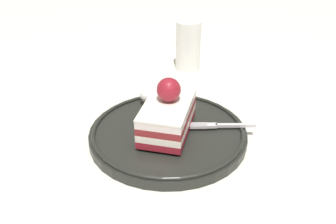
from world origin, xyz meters
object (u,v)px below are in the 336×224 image
(whipped_cream_dollop, at_px, (147,95))
(cake_slice, at_px, (168,114))
(fork, at_px, (221,125))
(dessert_plate, at_px, (168,133))
(drink_glass_near, at_px, (188,48))

(whipped_cream_dollop, bearing_deg, cake_slice, -165.37)
(cake_slice, bearing_deg, fork, -92.25)
(cake_slice, distance_m, fork, 0.09)
(dessert_plate, height_order, cake_slice, cake_slice)
(dessert_plate, distance_m, drink_glass_near, 0.29)
(whipped_cream_dollop, relative_size, fork, 0.31)
(dessert_plate, height_order, drink_glass_near, drink_glass_near)
(fork, bearing_deg, dessert_plate, 85.02)
(dessert_plate, relative_size, cake_slice, 1.83)
(drink_glass_near, bearing_deg, dessert_plate, 163.20)
(cake_slice, bearing_deg, dessert_plate, -16.87)
(cake_slice, relative_size, drink_glass_near, 1.27)
(whipped_cream_dollop, bearing_deg, drink_glass_near, -30.84)
(dessert_plate, relative_size, fork, 2.36)
(drink_glass_near, bearing_deg, fork, -179.39)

